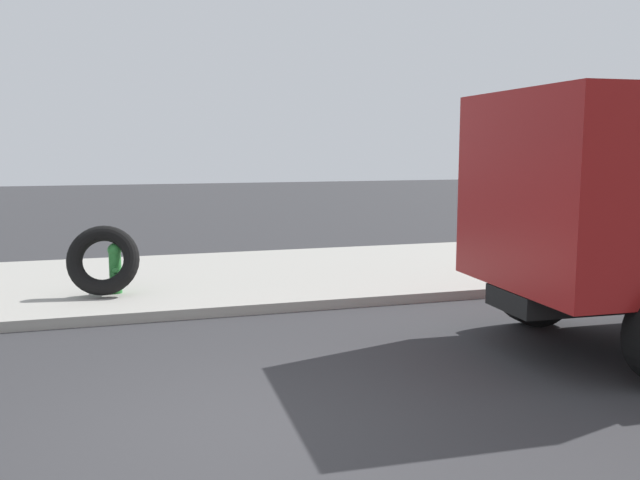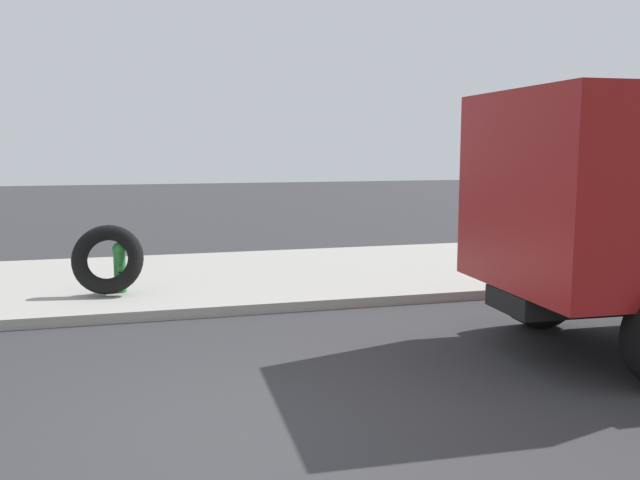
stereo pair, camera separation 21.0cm
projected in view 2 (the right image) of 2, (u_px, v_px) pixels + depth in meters
name	position (u px, v px, depth m)	size (l,w,h in m)	color
ground_plane	(231.00, 435.00, 5.69)	(80.00, 80.00, 0.00)	#2D2D30
sidewalk_curb	(179.00, 280.00, 11.89)	(36.00, 5.00, 0.15)	#99968E
fire_hydrant	(120.00, 266.00, 10.52)	(0.21, 0.48, 0.78)	#2D8438
loose_tire	(108.00, 259.00, 10.32)	(1.08, 1.08, 0.24)	black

